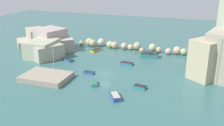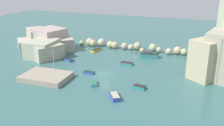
{
  "view_description": "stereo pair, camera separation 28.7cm",
  "coord_description": "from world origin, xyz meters",
  "px_view_note": "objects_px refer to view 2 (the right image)",
  "views": [
    {
      "loc": [
        19.24,
        -48.88,
        21.31
      ],
      "look_at": [
        0.0,
        5.08,
        1.0
      ],
      "focal_mm": 41.18,
      "sensor_mm": 36.0,
      "label": 1
    },
    {
      "loc": [
        19.51,
        -48.79,
        21.31
      ],
      "look_at": [
        0.0,
        5.08,
        1.0
      ],
      "focal_mm": 41.18,
      "sensor_mm": 36.0,
      "label": 2
    }
  ],
  "objects_px": {
    "moored_boat_7": "(96,50)",
    "moored_boat_1": "(54,72)",
    "moored_boat_2": "(94,84)",
    "moored_boat_5": "(127,63)",
    "moored_boat_6": "(149,55)",
    "moored_boat_0": "(115,96)",
    "channel_buoy": "(136,53)",
    "moored_boat_3": "(69,60)",
    "stone_dock": "(46,77)",
    "moored_boat_4": "(140,87)",
    "moored_boat_8": "(89,73)"
  },
  "relations": [
    {
      "from": "moored_boat_7",
      "to": "moored_boat_1",
      "type": "bearing_deg",
      "value": -168.92
    },
    {
      "from": "moored_boat_2",
      "to": "moored_boat_5",
      "type": "xyz_separation_m",
      "value": [
        2.66,
        13.66,
        0.03
      ]
    },
    {
      "from": "moored_boat_2",
      "to": "moored_boat_6",
      "type": "height_order",
      "value": "moored_boat_6"
    },
    {
      "from": "moored_boat_0",
      "to": "moored_boat_6",
      "type": "xyz_separation_m",
      "value": [
        0.78,
        25.11,
        0.33
      ]
    },
    {
      "from": "channel_buoy",
      "to": "moored_boat_2",
      "type": "distance_m",
      "value": 23.2
    },
    {
      "from": "moored_boat_2",
      "to": "moored_boat_5",
      "type": "height_order",
      "value": "moored_boat_5"
    },
    {
      "from": "moored_boat_3",
      "to": "channel_buoy",
      "type": "bearing_deg",
      "value": 66.55
    },
    {
      "from": "moored_boat_2",
      "to": "moored_boat_6",
      "type": "relative_size",
      "value": 0.55
    },
    {
      "from": "stone_dock",
      "to": "moored_boat_0",
      "type": "bearing_deg",
      "value": -11.25
    },
    {
      "from": "moored_boat_5",
      "to": "moored_boat_6",
      "type": "bearing_deg",
      "value": 62.41
    },
    {
      "from": "moored_boat_4",
      "to": "moored_boat_7",
      "type": "height_order",
      "value": "moored_boat_4"
    },
    {
      "from": "moored_boat_5",
      "to": "moored_boat_6",
      "type": "relative_size",
      "value": 0.61
    },
    {
      "from": "moored_boat_0",
      "to": "moored_boat_2",
      "type": "xyz_separation_m",
      "value": [
        -5.79,
        4.04,
        -0.1
      ]
    },
    {
      "from": "moored_boat_3",
      "to": "moored_boat_4",
      "type": "relative_size",
      "value": 1.32
    },
    {
      "from": "moored_boat_5",
      "to": "moored_boat_6",
      "type": "distance_m",
      "value": 8.39
    },
    {
      "from": "moored_boat_4",
      "to": "stone_dock",
      "type": "bearing_deg",
      "value": 17.17
    },
    {
      "from": "moored_boat_0",
      "to": "moored_boat_7",
      "type": "distance_m",
      "value": 29.69
    },
    {
      "from": "moored_boat_1",
      "to": "moored_boat_7",
      "type": "height_order",
      "value": "moored_boat_1"
    },
    {
      "from": "moored_boat_1",
      "to": "moored_boat_7",
      "type": "xyz_separation_m",
      "value": [
        1.75,
        19.39,
        -0.07
      ]
    },
    {
      "from": "moored_boat_5",
      "to": "stone_dock",
      "type": "bearing_deg",
      "value": -132.65
    },
    {
      "from": "channel_buoy",
      "to": "moored_boat_6",
      "type": "relative_size",
      "value": 0.1
    },
    {
      "from": "moored_boat_6",
      "to": "moored_boat_8",
      "type": "xyz_separation_m",
      "value": [
        -10.11,
        -15.94,
        -0.44
      ]
    },
    {
      "from": "moored_boat_1",
      "to": "moored_boat_3",
      "type": "xyz_separation_m",
      "value": [
        -1.59,
        9.25,
        -0.15
      ]
    },
    {
      "from": "stone_dock",
      "to": "moored_boat_8",
      "type": "xyz_separation_m",
      "value": [
        7.16,
        5.89,
        -0.28
      ]
    },
    {
      "from": "channel_buoy",
      "to": "moored_boat_7",
      "type": "height_order",
      "value": "moored_boat_7"
    },
    {
      "from": "moored_boat_1",
      "to": "moored_boat_2",
      "type": "height_order",
      "value": "moored_boat_1"
    },
    {
      "from": "moored_boat_2",
      "to": "moored_boat_1",
      "type": "bearing_deg",
      "value": 52.12
    },
    {
      "from": "channel_buoy",
      "to": "moored_boat_7",
      "type": "distance_m",
      "value": 11.35
    },
    {
      "from": "stone_dock",
      "to": "moored_boat_0",
      "type": "height_order",
      "value": "stone_dock"
    },
    {
      "from": "channel_buoy",
      "to": "moored_boat_4",
      "type": "bearing_deg",
      "value": -72.96
    },
    {
      "from": "moored_boat_2",
      "to": "moored_boat_5",
      "type": "distance_m",
      "value": 13.92
    },
    {
      "from": "moored_boat_3",
      "to": "moored_boat_5",
      "type": "distance_m",
      "value": 15.05
    },
    {
      "from": "moored_boat_0",
      "to": "moored_boat_1",
      "type": "distance_m",
      "value": 17.65
    },
    {
      "from": "moored_boat_7",
      "to": "moored_boat_8",
      "type": "height_order",
      "value": "moored_boat_7"
    },
    {
      "from": "moored_boat_0",
      "to": "moored_boat_1",
      "type": "height_order",
      "value": "moored_boat_1"
    },
    {
      "from": "moored_boat_6",
      "to": "moored_boat_7",
      "type": "xyz_separation_m",
      "value": [
        -15.47,
        0.68,
        -0.41
      ]
    },
    {
      "from": "moored_boat_4",
      "to": "moored_boat_8",
      "type": "height_order",
      "value": "moored_boat_4"
    },
    {
      "from": "moored_boat_0",
      "to": "moored_boat_4",
      "type": "distance_m",
      "value": 6.4
    },
    {
      "from": "moored_boat_5",
      "to": "moored_boat_7",
      "type": "relative_size",
      "value": 0.78
    },
    {
      "from": "moored_boat_0",
      "to": "moored_boat_8",
      "type": "bearing_deg",
      "value": -168.46
    },
    {
      "from": "moored_boat_0",
      "to": "moored_boat_2",
      "type": "distance_m",
      "value": 7.06
    },
    {
      "from": "channel_buoy",
      "to": "stone_dock",
      "type": "bearing_deg",
      "value": -118.74
    },
    {
      "from": "moored_boat_0",
      "to": "moored_boat_5",
      "type": "height_order",
      "value": "moored_boat_0"
    },
    {
      "from": "moored_boat_8",
      "to": "moored_boat_6",
      "type": "bearing_deg",
      "value": -121.88
    },
    {
      "from": "stone_dock",
      "to": "moored_boat_5",
      "type": "height_order",
      "value": "stone_dock"
    },
    {
      "from": "channel_buoy",
      "to": "moored_boat_8",
      "type": "height_order",
      "value": "moored_boat_8"
    },
    {
      "from": "channel_buoy",
      "to": "moored_boat_6",
      "type": "height_order",
      "value": "moored_boat_6"
    },
    {
      "from": "stone_dock",
      "to": "moored_boat_4",
      "type": "height_order",
      "value": "stone_dock"
    },
    {
      "from": "moored_boat_1",
      "to": "moored_boat_5",
      "type": "xyz_separation_m",
      "value": [
        13.31,
        11.3,
        -0.06
      ]
    },
    {
      "from": "moored_boat_3",
      "to": "moored_boat_8",
      "type": "distance_m",
      "value": 10.84
    }
  ]
}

